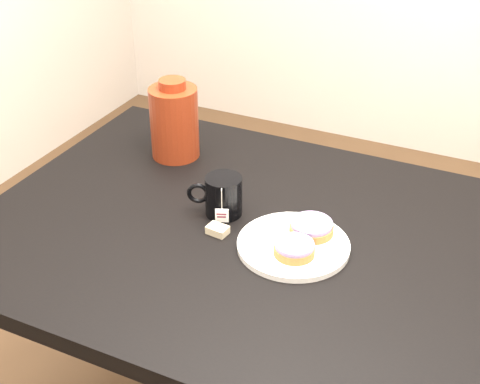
# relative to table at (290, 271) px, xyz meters

# --- Properties ---
(table) EXTENTS (1.40, 0.90, 0.75)m
(table) POSITION_rel_table_xyz_m (0.00, 0.00, 0.00)
(table) COLOR black
(table) RESTS_ON ground_plane
(plate) EXTENTS (0.24, 0.24, 0.02)m
(plate) POSITION_rel_table_xyz_m (0.01, -0.02, 0.09)
(plate) COLOR white
(plate) RESTS_ON table
(bagel_back) EXTENTS (0.13, 0.13, 0.03)m
(bagel_back) POSITION_rel_table_xyz_m (0.03, 0.03, 0.11)
(bagel_back) COLOR brown
(bagel_back) RESTS_ON plate
(bagel_front) EXTENTS (0.10, 0.10, 0.03)m
(bagel_front) POSITION_rel_table_xyz_m (0.03, -0.06, 0.11)
(bagel_front) COLOR brown
(bagel_front) RESTS_ON plate
(mug) EXTENTS (0.13, 0.11, 0.09)m
(mug) POSITION_rel_table_xyz_m (-0.18, 0.03, 0.13)
(mug) COLOR black
(mug) RESTS_ON table
(teabag_pouch) EXTENTS (0.05, 0.04, 0.02)m
(teabag_pouch) POSITION_rel_table_xyz_m (-0.16, -0.04, 0.09)
(teabag_pouch) COLOR #C6B793
(teabag_pouch) RESTS_ON table
(bagel_package) EXTENTS (0.13, 0.13, 0.21)m
(bagel_package) POSITION_rel_table_xyz_m (-0.42, 0.23, 0.18)
(bagel_package) COLOR #56170B
(bagel_package) RESTS_ON table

